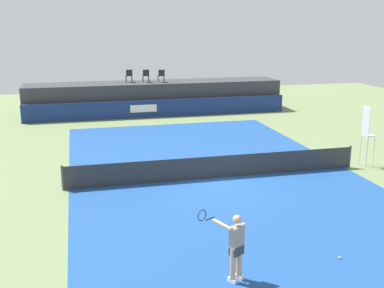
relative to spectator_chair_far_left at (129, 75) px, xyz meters
name	(u,v)px	position (x,y,z in m)	size (l,w,h in m)	color
ground_plane	(198,158)	(1.78, -12.51, -2.69)	(48.00, 48.00, 0.00)	#6B7F51
court_inner	(217,178)	(1.78, -15.51, -2.69)	(12.00, 22.00, 0.00)	#1C478C
sponsor_wall	(159,108)	(1.78, -2.01, -2.09)	(18.00, 0.22, 1.20)	navy
spectator_platform	(155,97)	(1.78, -0.21, -1.59)	(18.00, 2.80, 2.20)	#38383D
spectator_chair_far_left	(129,75)	(0.00, 0.00, 0.00)	(0.45, 0.45, 0.89)	#1E232D
spectator_chair_left	(146,75)	(1.15, -0.26, 0.00)	(0.46, 0.46, 0.89)	#1E232D
spectator_chair_center	(161,75)	(2.19, -0.58, 0.00)	(0.45, 0.45, 0.89)	#1E232D
umpire_chair	(367,132)	(8.72, -15.52, -1.11)	(0.49, 0.49, 2.76)	white
tennis_net	(217,167)	(1.78, -15.51, -2.22)	(12.40, 0.02, 0.95)	#2D2D2D
net_post_near	(63,178)	(-4.42, -15.51, -2.19)	(0.10, 0.10, 1.00)	#4C4C51
net_post_far	(350,157)	(7.98, -15.51, -2.19)	(0.10, 0.10, 1.00)	#4C4C51
tennis_player	(235,245)	(-0.11, -23.36, -1.73)	(1.08, 1.02, 1.77)	white
tennis_ball	(340,258)	(3.05, -23.03, -2.66)	(0.07, 0.07, 0.07)	#D8EA33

